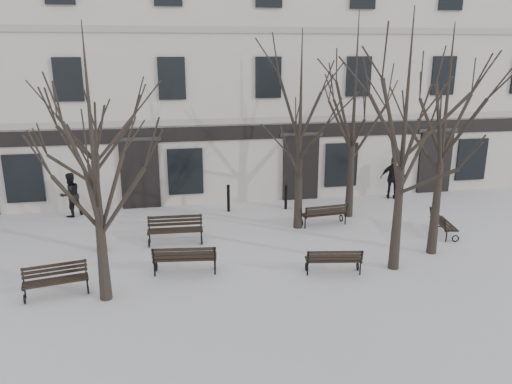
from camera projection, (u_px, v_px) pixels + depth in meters
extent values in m
plane|color=silver|center=(255.00, 283.00, 14.53)|extent=(100.00, 100.00, 0.00)
cube|color=beige|center=(209.00, 70.00, 25.29)|extent=(40.00, 10.00, 11.00)
cube|color=#A29B94|center=(222.00, 121.00, 21.06)|extent=(40.00, 0.12, 0.25)
cube|color=#A29B94|center=(220.00, 30.00, 20.04)|extent=(40.00, 0.12, 0.25)
cube|color=black|center=(222.00, 133.00, 21.19)|extent=(40.00, 0.10, 0.60)
cube|color=black|center=(24.00, 178.00, 20.22)|extent=(1.50, 0.14, 2.00)
cube|color=black|center=(140.00, 175.00, 21.02)|extent=(1.60, 0.22, 2.90)
cube|color=#2D2B28|center=(138.00, 140.00, 20.57)|extent=(1.90, 0.08, 0.18)
cube|color=black|center=(185.00, 171.00, 21.35)|extent=(1.50, 0.14, 2.00)
cube|color=black|center=(301.00, 168.00, 22.24)|extent=(1.60, 0.22, 2.90)
cube|color=#2D2B28|center=(302.00, 134.00, 21.79)|extent=(1.90, 0.08, 0.18)
cube|color=black|center=(341.00, 165.00, 22.56)|extent=(1.50, 0.14, 2.00)
cube|color=black|center=(435.00, 162.00, 23.37)|extent=(1.60, 0.22, 2.90)
cube|color=#2D2B28|center=(438.00, 130.00, 22.91)|extent=(1.90, 0.08, 0.18)
cube|color=black|center=(471.00, 159.00, 23.69)|extent=(1.50, 0.14, 2.00)
cube|color=black|center=(68.00, 79.00, 19.51)|extent=(1.10, 0.14, 1.70)
cube|color=black|center=(172.00, 78.00, 20.20)|extent=(1.10, 0.14, 1.70)
cube|color=black|center=(268.00, 77.00, 20.89)|extent=(1.10, 0.14, 1.70)
cube|color=black|center=(359.00, 76.00, 21.59)|extent=(1.10, 0.14, 1.70)
cube|color=black|center=(443.00, 76.00, 22.28)|extent=(1.10, 0.14, 1.70)
cone|color=black|center=(102.00, 251.00, 13.21)|extent=(0.34, 0.34, 2.77)
cone|color=black|center=(397.00, 219.00, 15.04)|extent=(0.34, 0.34, 3.23)
cone|color=black|center=(436.00, 209.00, 16.23)|extent=(0.34, 0.34, 3.08)
cone|color=black|center=(98.00, 207.00, 16.36)|extent=(0.34, 0.34, 3.10)
cone|color=black|center=(299.00, 189.00, 18.59)|extent=(0.34, 0.34, 3.05)
cone|color=black|center=(350.00, 176.00, 19.85)|extent=(0.34, 0.34, 3.33)
torus|color=black|center=(25.00, 299.00, 13.29)|extent=(0.10, 0.28, 0.28)
cylinder|color=black|center=(25.00, 291.00, 13.57)|extent=(0.05, 0.05, 0.43)
cube|color=black|center=(24.00, 286.00, 13.36)|extent=(0.15, 0.52, 0.05)
torus|color=black|center=(88.00, 289.00, 13.85)|extent=(0.10, 0.28, 0.28)
cylinder|color=black|center=(87.00, 281.00, 14.14)|extent=(0.05, 0.05, 0.43)
cube|color=black|center=(87.00, 277.00, 13.92)|extent=(0.15, 0.52, 0.05)
cube|color=black|center=(56.00, 284.00, 13.45)|extent=(1.69, 0.41, 0.03)
cube|color=black|center=(56.00, 282.00, 13.57)|extent=(1.69, 0.41, 0.03)
cube|color=black|center=(56.00, 280.00, 13.69)|extent=(1.69, 0.41, 0.03)
cube|color=black|center=(56.00, 278.00, 13.81)|extent=(1.69, 0.41, 0.03)
cube|color=black|center=(55.00, 273.00, 13.80)|extent=(1.68, 0.36, 0.09)
cube|color=black|center=(55.00, 269.00, 13.79)|extent=(1.68, 0.36, 0.09)
cube|color=black|center=(54.00, 265.00, 13.78)|extent=(1.68, 0.36, 0.09)
cylinder|color=black|center=(23.00, 276.00, 13.53)|extent=(0.06, 0.14, 0.47)
cylinder|color=black|center=(86.00, 267.00, 14.09)|extent=(0.06, 0.14, 0.47)
torus|color=black|center=(215.00, 265.00, 15.36)|extent=(0.09, 0.31, 0.31)
cylinder|color=black|center=(215.00, 267.00, 14.98)|extent=(0.05, 0.05, 0.47)
cube|color=black|center=(215.00, 257.00, 15.09)|extent=(0.12, 0.58, 0.05)
torus|color=black|center=(156.00, 266.00, 15.24)|extent=(0.09, 0.31, 0.31)
cylinder|color=black|center=(155.00, 269.00, 14.86)|extent=(0.05, 0.05, 0.47)
cube|color=black|center=(155.00, 259.00, 14.97)|extent=(0.12, 0.58, 0.05)
cube|color=black|center=(185.00, 255.00, 15.25)|extent=(1.90, 0.31, 0.04)
cube|color=black|center=(185.00, 257.00, 15.11)|extent=(1.90, 0.31, 0.04)
cube|color=black|center=(185.00, 258.00, 14.97)|extent=(1.90, 0.31, 0.04)
cube|color=black|center=(184.00, 260.00, 14.82)|extent=(1.90, 0.31, 0.04)
cube|color=black|center=(184.00, 257.00, 14.75)|extent=(1.89, 0.25, 0.09)
cube|color=black|center=(184.00, 253.00, 14.69)|extent=(1.89, 0.25, 0.09)
cube|color=black|center=(184.00, 249.00, 14.63)|extent=(1.89, 0.25, 0.09)
cylinder|color=black|center=(215.00, 255.00, 14.77)|extent=(0.06, 0.15, 0.52)
cylinder|color=black|center=(153.00, 256.00, 14.65)|extent=(0.06, 0.15, 0.52)
torus|color=black|center=(358.00, 266.00, 15.30)|extent=(0.09, 0.27, 0.27)
cylinder|color=black|center=(360.00, 269.00, 14.95)|extent=(0.05, 0.05, 0.42)
cube|color=black|center=(359.00, 260.00, 15.06)|extent=(0.13, 0.51, 0.05)
torus|color=black|center=(306.00, 267.00, 15.26)|extent=(0.09, 0.27, 0.27)
cylinder|color=black|center=(308.00, 269.00, 14.92)|extent=(0.05, 0.05, 0.42)
cube|color=black|center=(307.00, 260.00, 15.02)|extent=(0.13, 0.51, 0.05)
cube|color=black|center=(332.00, 257.00, 15.23)|extent=(1.67, 0.35, 0.03)
cube|color=black|center=(333.00, 259.00, 15.10)|extent=(1.67, 0.35, 0.03)
cube|color=black|center=(334.00, 260.00, 14.98)|extent=(1.67, 0.35, 0.03)
cube|color=black|center=(334.00, 262.00, 14.85)|extent=(1.67, 0.35, 0.03)
cube|color=black|center=(335.00, 259.00, 14.78)|extent=(1.66, 0.30, 0.08)
cube|color=black|center=(335.00, 256.00, 14.73)|extent=(1.66, 0.30, 0.08)
cube|color=black|center=(335.00, 252.00, 14.68)|extent=(1.66, 0.30, 0.08)
cylinder|color=black|center=(361.00, 257.00, 14.77)|extent=(0.06, 0.14, 0.46)
cylinder|color=black|center=(308.00, 258.00, 14.74)|extent=(0.06, 0.14, 0.46)
torus|color=black|center=(149.00, 243.00, 17.09)|extent=(0.06, 0.31, 0.31)
cylinder|color=black|center=(150.00, 237.00, 17.43)|extent=(0.05, 0.05, 0.48)
cube|color=black|center=(149.00, 232.00, 17.18)|extent=(0.08, 0.58, 0.05)
torus|color=black|center=(202.00, 240.00, 17.33)|extent=(0.06, 0.31, 0.31)
cylinder|color=black|center=(201.00, 234.00, 17.67)|extent=(0.05, 0.05, 0.48)
cube|color=black|center=(201.00, 229.00, 17.42)|extent=(0.08, 0.58, 0.05)
cube|color=black|center=(175.00, 233.00, 17.07)|extent=(1.91, 0.17, 0.04)
cube|color=black|center=(175.00, 231.00, 17.22)|extent=(1.91, 0.17, 0.04)
cube|color=black|center=(175.00, 230.00, 17.36)|extent=(1.91, 0.17, 0.04)
cube|color=black|center=(175.00, 228.00, 17.50)|extent=(1.91, 0.17, 0.04)
cube|color=black|center=(175.00, 224.00, 17.50)|extent=(1.91, 0.11, 0.10)
cube|color=black|center=(175.00, 220.00, 17.49)|extent=(1.91, 0.11, 0.10)
cube|color=black|center=(175.00, 217.00, 17.47)|extent=(1.91, 0.11, 0.10)
cylinder|color=black|center=(149.00, 224.00, 17.38)|extent=(0.05, 0.15, 0.53)
cylinder|color=black|center=(201.00, 221.00, 17.63)|extent=(0.05, 0.15, 0.53)
torus|color=black|center=(341.00, 218.00, 19.62)|extent=(0.08, 0.29, 0.29)
cylinder|color=black|center=(345.00, 219.00, 19.27)|extent=(0.05, 0.05, 0.44)
cube|color=black|center=(344.00, 212.00, 19.38)|extent=(0.11, 0.54, 0.05)
torus|color=black|center=(302.00, 222.00, 19.16)|extent=(0.08, 0.29, 0.29)
cylinder|color=black|center=(305.00, 223.00, 18.82)|extent=(0.05, 0.05, 0.44)
cube|color=black|center=(303.00, 216.00, 18.92)|extent=(0.11, 0.54, 0.05)
cube|color=black|center=(321.00, 212.00, 19.34)|extent=(1.77, 0.28, 0.03)
cube|color=black|center=(323.00, 213.00, 19.21)|extent=(1.77, 0.28, 0.03)
cube|color=black|center=(324.00, 214.00, 19.09)|extent=(1.77, 0.28, 0.03)
cube|color=black|center=(326.00, 215.00, 18.96)|extent=(1.77, 0.28, 0.03)
cube|color=black|center=(326.00, 212.00, 18.89)|extent=(1.76, 0.23, 0.09)
cube|color=black|center=(327.00, 210.00, 18.84)|extent=(1.76, 0.23, 0.09)
cube|color=black|center=(327.00, 207.00, 18.78)|extent=(1.76, 0.23, 0.09)
cylinder|color=black|center=(347.00, 209.00, 19.09)|extent=(0.05, 0.14, 0.49)
cylinder|color=black|center=(306.00, 213.00, 18.63)|extent=(0.05, 0.14, 0.49)
torus|color=black|center=(455.00, 239.00, 17.55)|extent=(0.27, 0.09, 0.26)
cylinder|color=black|center=(446.00, 236.00, 17.53)|extent=(0.05, 0.05, 0.41)
cube|color=black|center=(452.00, 231.00, 17.47)|extent=(0.50, 0.13, 0.05)
torus|color=black|center=(440.00, 224.00, 19.03)|extent=(0.27, 0.09, 0.26)
cylinder|color=black|center=(431.00, 222.00, 19.01)|extent=(0.05, 0.05, 0.41)
cube|color=black|center=(436.00, 217.00, 18.95)|extent=(0.50, 0.13, 0.05)
cube|color=black|center=(449.00, 223.00, 18.21)|extent=(0.37, 1.62, 0.03)
cube|color=black|center=(446.00, 223.00, 18.21)|extent=(0.37, 1.62, 0.03)
cube|color=black|center=(442.00, 223.00, 18.21)|extent=(0.37, 1.62, 0.03)
cube|color=black|center=(439.00, 223.00, 18.21)|extent=(0.37, 1.62, 0.03)
cube|color=black|center=(438.00, 220.00, 18.17)|extent=(0.32, 1.61, 0.08)
cube|color=black|center=(438.00, 217.00, 18.14)|extent=(0.32, 1.61, 0.08)
cube|color=black|center=(438.00, 214.00, 18.11)|extent=(0.32, 1.61, 0.08)
cylinder|color=black|center=(445.00, 226.00, 17.42)|extent=(0.13, 0.06, 0.45)
cylinder|color=black|center=(431.00, 212.00, 18.90)|extent=(0.13, 0.06, 0.45)
cylinder|color=black|center=(228.00, 199.00, 20.74)|extent=(0.13, 0.13, 1.07)
sphere|color=black|center=(228.00, 186.00, 20.59)|extent=(0.15, 0.15, 0.15)
cylinder|color=black|center=(286.00, 198.00, 21.05)|extent=(0.12, 0.12, 0.99)
sphere|color=black|center=(286.00, 186.00, 20.90)|extent=(0.14, 0.14, 0.14)
imported|color=black|center=(73.00, 216.00, 20.30)|extent=(1.11, 1.09, 1.80)
imported|color=black|center=(392.00, 198.00, 22.71)|extent=(1.22, 0.85, 1.93)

